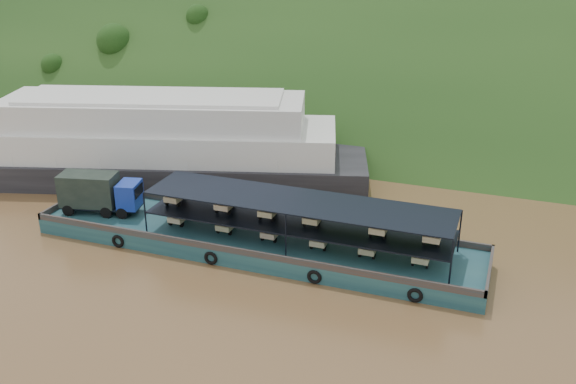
% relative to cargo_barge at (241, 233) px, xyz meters
% --- Properties ---
extents(ground, '(160.00, 160.00, 0.00)m').
position_rel_cargo_barge_xyz_m(ground, '(4.21, 1.46, -1.13)').
color(ground, brown).
rests_on(ground, ground).
extents(hillside, '(140.00, 39.60, 39.60)m').
position_rel_cargo_barge_xyz_m(hillside, '(4.21, 37.46, -1.13)').
color(hillside, '#183714').
rests_on(hillside, ground).
extents(cargo_barge, '(35.00, 7.18, 4.54)m').
position_rel_cargo_barge_xyz_m(cargo_barge, '(0.00, 0.00, 0.00)').
color(cargo_barge, '#133644').
rests_on(cargo_barge, ground).
extents(passenger_ferry, '(42.41, 21.65, 8.34)m').
position_rel_cargo_barge_xyz_m(passenger_ferry, '(-14.03, 11.09, 2.49)').
color(passenger_ferry, black).
rests_on(passenger_ferry, ground).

